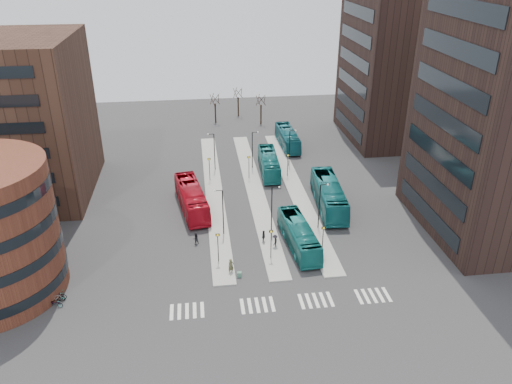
{
  "coord_description": "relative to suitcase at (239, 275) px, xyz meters",
  "views": [
    {
      "loc": [
        -6.16,
        -35.38,
        32.31
      ],
      "look_at": [
        0.82,
        19.37,
        5.0
      ],
      "focal_mm": 35.0,
      "sensor_mm": 36.0,
      "label": 1
    }
  ],
  "objects": [
    {
      "name": "crosswalk_stripes",
      "position": [
        4.07,
        -4.98,
        -0.29
      ],
      "size": [
        22.35,
        2.4,
        0.01
      ],
      "color": "silver",
      "rests_on": "ground"
    },
    {
      "name": "traveller",
      "position": [
        -0.83,
        0.81,
        0.59
      ],
      "size": [
        0.75,
        0.62,
        1.78
      ],
      "primitive_type": "imported",
      "rotation": [
        0.0,
        0.0,
        0.33
      ],
      "color": "#47492B",
      "rests_on": "ground"
    },
    {
      "name": "island_right",
      "position": [
        10.32,
        21.02,
        -0.22
      ],
      "size": [
        2.5,
        45.0,
        0.15
      ],
      "primitive_type": "cube",
      "color": "gray",
      "rests_on": "ground"
    },
    {
      "name": "bare_trees",
      "position": [
        4.99,
        53.68,
        2.43
      ],
      "size": [
        10.97,
        8.14,
        5.9
      ],
      "color": "black",
      "rests_on": "ground"
    },
    {
      "name": "suitcase",
      "position": [
        0.0,
        0.0,
        0.0
      ],
      "size": [
        0.52,
        0.44,
        0.59
      ],
      "primitive_type": "cube",
      "rotation": [
        0.0,
        0.0,
        -0.13
      ],
      "color": "navy",
      "rests_on": "ground"
    },
    {
      "name": "commuter_b",
      "position": [
        3.58,
        6.55,
        0.54
      ],
      "size": [
        0.67,
        1.06,
        1.68
      ],
      "primitive_type": "imported",
      "rotation": [
        0.0,
        0.0,
        1.29
      ],
      "color": "black",
      "rests_on": "ground"
    },
    {
      "name": "teal_bus_d",
      "position": [
        12.35,
        38.16,
        1.27
      ],
      "size": [
        2.81,
        11.28,
        3.13
      ],
      "primitive_type": "imported",
      "rotation": [
        0.0,
        0.0,
        0.02
      ],
      "color": "#166672",
      "rests_on": "ground"
    },
    {
      "name": "commuter_a",
      "position": [
        -4.57,
        7.32,
        0.45
      ],
      "size": [
        0.9,
        0.82,
        1.5
      ],
      "primitive_type": "imported",
      "rotation": [
        0.0,
        0.0,
        3.57
      ],
      "color": "black",
      "rests_on": "ground"
    },
    {
      "name": "bicycle_far",
      "position": [
        -18.68,
        -1.43,
        0.18
      ],
      "size": [
        1.87,
        0.9,
        0.94
      ],
      "primitive_type": "imported",
      "rotation": [
        0.0,
        0.0,
        1.42
      ],
      "color": "gray",
      "rests_on": "ground"
    },
    {
      "name": "teal_bus_a",
      "position": [
        7.6,
        5.28,
        1.23
      ],
      "size": [
        3.42,
        11.16,
        3.06
      ],
      "primitive_type": "imported",
      "rotation": [
        0.0,
        0.0,
        0.08
      ],
      "color": "#166E6C",
      "rests_on": "ground"
    },
    {
      "name": "commuter_c",
      "position": [
        4.78,
        5.37,
        0.55
      ],
      "size": [
        0.97,
        1.25,
        1.69
      ],
      "primitive_type": "imported",
      "rotation": [
        0.0,
        0.0,
        4.36
      ],
      "color": "black",
      "rests_on": "ground"
    },
    {
      "name": "tower_far",
      "position": [
        34.3,
        41.02,
        14.7
      ],
      "size": [
        20.12,
        20.0,
        30.0
      ],
      "color": "black",
      "rests_on": "ground"
    },
    {
      "name": "teal_bus_b",
      "position": [
        7.34,
        27.21,
        1.25
      ],
      "size": [
        3.12,
        11.2,
        3.09
      ],
      "primitive_type": "imported",
      "rotation": [
        0.0,
        0.0,
        -0.05
      ],
      "color": "#166E6F",
      "rests_on": "ground"
    },
    {
      "name": "island_mid",
      "position": [
        4.32,
        21.02,
        -0.22
      ],
      "size": [
        2.5,
        45.0,
        0.15
      ],
      "primitive_type": "cube",
      "color": "gray",
      "rests_on": "ground"
    },
    {
      "name": "bicycle_mid",
      "position": [
        -18.68,
        -2.01,
        0.21
      ],
      "size": [
        1.75,
        0.77,
        1.02
      ],
      "primitive_type": "imported",
      "rotation": [
        0.0,
        0.0,
        1.75
      ],
      "color": "gray",
      "rests_on": "ground"
    },
    {
      "name": "ground",
      "position": [
        2.32,
        -8.98,
        -0.3
      ],
      "size": [
        160.0,
        160.0,
        0.0
      ],
      "primitive_type": "plane",
      "color": "#2B2B2E",
      "rests_on": "ground"
    },
    {
      "name": "island_left",
      "position": [
        -1.68,
        21.02,
        -0.22
      ],
      "size": [
        2.5,
        45.0,
        0.15
      ],
      "primitive_type": "cube",
      "color": "gray",
      "rests_on": "ground"
    },
    {
      "name": "bicycle_near",
      "position": [
        -18.68,
        -2.64,
        0.13
      ],
      "size": [
        1.72,
        1.0,
        0.85
      ],
      "primitive_type": "imported",
      "rotation": [
        0.0,
        0.0,
        1.29
      ],
      "color": "gray",
      "rests_on": "ground"
    },
    {
      "name": "lamp_posts",
      "position": [
        4.96,
        19.02,
        3.28
      ],
      "size": [
        14.04,
        20.24,
        6.12
      ],
      "color": "black",
      "rests_on": "ground"
    },
    {
      "name": "red_bus",
      "position": [
        -4.91,
        16.29,
        1.41
      ],
      "size": [
        4.82,
        12.58,
        3.42
      ],
      "primitive_type": "imported",
      "rotation": [
        0.0,
        0.0,
        0.16
      ],
      "color": "#B60E1E",
      "rests_on": "ground"
    },
    {
      "name": "teal_bus_c",
      "position": [
        13.7,
        14.66,
        1.53
      ],
      "size": [
        4.05,
        13.32,
        3.66
      ],
      "primitive_type": "imported",
      "rotation": [
        0.0,
        0.0,
        -0.07
      ],
      "color": "#166B6F",
      "rests_on": "ground"
    },
    {
      "name": "sign_poles",
      "position": [
        3.92,
        14.02,
        2.11
      ],
      "size": [
        12.45,
        22.12,
        3.65
      ],
      "color": "black",
      "rests_on": "ground"
    }
  ]
}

